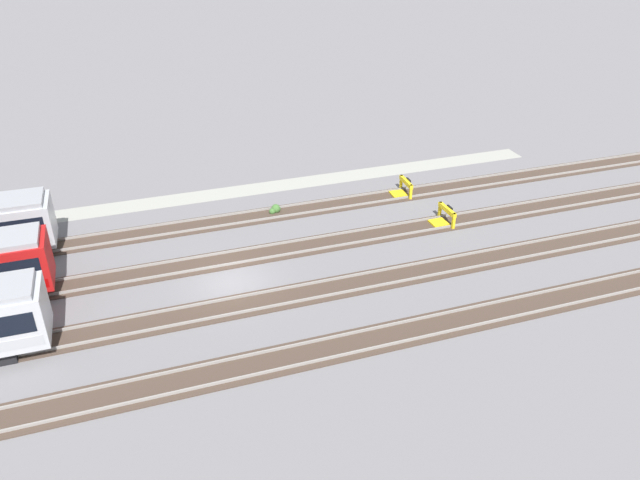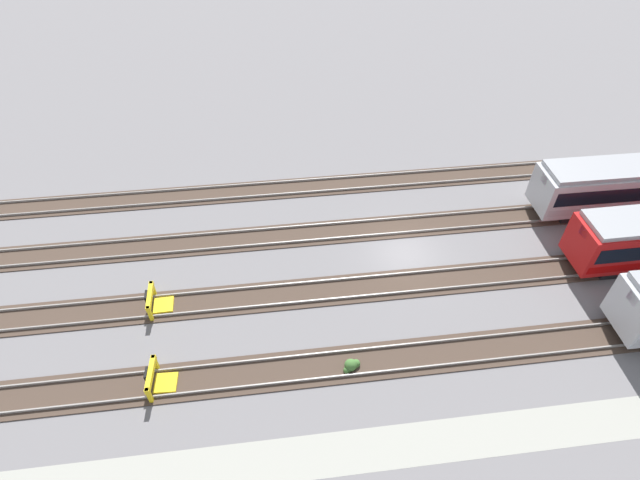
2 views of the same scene
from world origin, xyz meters
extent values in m
plane|color=slate|center=(0.00, 0.00, 0.00)|extent=(400.00, 400.00, 0.00)
cube|color=#9E9E93|center=(0.00, -11.93, 0.00)|extent=(54.00, 2.00, 0.01)
cube|color=#47382D|center=(0.00, -7.46, 0.03)|extent=(90.00, 2.24, 0.06)
cube|color=gray|center=(0.00, -6.74, 0.14)|extent=(90.00, 0.07, 0.15)
cube|color=gray|center=(0.00, -8.18, 0.14)|extent=(90.00, 0.07, 0.15)
cube|color=#47382D|center=(0.00, -2.49, 0.03)|extent=(90.00, 2.24, 0.06)
cube|color=gray|center=(0.00, -1.77, 0.14)|extent=(90.00, 0.07, 0.15)
cube|color=gray|center=(0.00, -3.20, 0.14)|extent=(90.00, 0.07, 0.15)
cube|color=#47382D|center=(0.00, 2.49, 0.03)|extent=(90.00, 2.24, 0.06)
cube|color=gray|center=(0.00, 3.20, 0.14)|extent=(90.00, 0.07, 0.15)
cube|color=gray|center=(0.00, 1.77, 0.14)|extent=(90.00, 0.07, 0.15)
cube|color=#47382D|center=(0.00, 7.46, 0.03)|extent=(90.00, 2.24, 0.06)
cube|color=gray|center=(0.00, 8.18, 0.14)|extent=(90.00, 0.07, 0.15)
cube|color=gray|center=(0.00, 6.74, 0.14)|extent=(90.00, 0.07, 0.15)
cube|color=#B21E99|center=(9.42, -2.51, 3.05)|extent=(0.08, 0.70, 0.56)
cube|color=#B21E99|center=(9.42, 2.54, 3.05)|extent=(0.08, 0.70, 0.56)
cube|color=#B21E99|center=(9.42, -7.37, 3.05)|extent=(0.09, 0.70, 0.56)
cube|color=yellow|center=(-14.50, -6.56, 0.57)|extent=(0.19, 0.19, 1.15)
cube|color=yellow|center=(-14.58, -8.36, 0.57)|extent=(0.19, 0.19, 1.15)
cube|color=yellow|center=(-14.54, -7.46, 1.00)|extent=(0.33, 2.01, 0.30)
cube|color=yellow|center=(-13.99, -7.48, 0.09)|extent=(1.15, 1.13, 0.18)
cube|color=black|center=(-14.72, -7.45, 1.00)|extent=(0.15, 0.60, 0.44)
cube|color=yellow|center=(-15.19, -1.59, 0.57)|extent=(0.18, 0.18, 1.15)
cube|color=yellow|center=(-15.15, -3.39, 0.57)|extent=(0.18, 0.18, 1.15)
cube|color=yellow|center=(-15.17, -2.49, 1.00)|extent=(0.29, 2.00, 0.30)
cube|color=yellow|center=(-14.62, -2.47, 0.09)|extent=(1.12, 1.10, 0.18)
cube|color=black|center=(-15.35, -2.49, 1.00)|extent=(0.13, 0.60, 0.44)
sphere|color=#427033|center=(-4.75, -7.70, 0.28)|extent=(0.64, 0.64, 0.64)
sphere|color=#427033|center=(-4.45, -7.58, 0.18)|extent=(0.44, 0.44, 0.44)
sphere|color=#427033|center=(-4.97, -7.88, 0.14)|extent=(0.36, 0.36, 0.36)
camera|label=1|loc=(4.77, 29.89, 19.66)|focal=35.00mm
camera|label=2|loc=(-7.97, -21.21, 22.34)|focal=28.00mm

